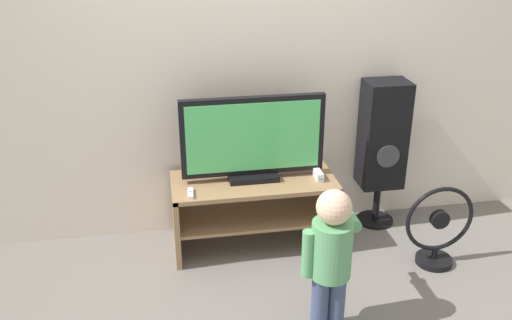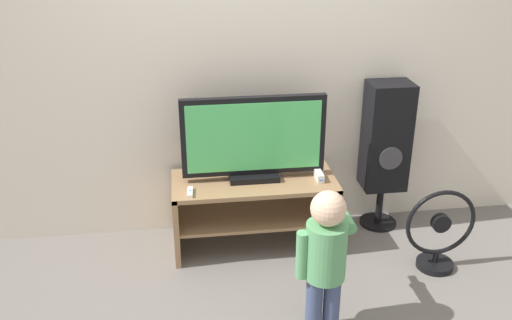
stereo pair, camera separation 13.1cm
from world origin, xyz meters
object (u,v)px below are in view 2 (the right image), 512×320
(television, at_px, (254,140))
(floor_fan, at_px, (439,234))
(remote_primary, at_px, (190,192))
(child, at_px, (326,251))
(speaker_tower, at_px, (386,140))
(game_console, at_px, (319,175))

(television, height_order, floor_fan, television)
(remote_primary, bearing_deg, floor_fan, -10.72)
(child, bearing_deg, remote_primary, 131.71)
(television, relative_size, child, 1.10)
(child, bearing_deg, television, 105.40)
(remote_primary, bearing_deg, speaker_tower, 12.06)
(speaker_tower, relative_size, floor_fan, 1.93)
(remote_primary, distance_m, speaker_tower, 1.44)
(game_console, height_order, child, child)
(child, height_order, floor_fan, child)
(floor_fan, bearing_deg, speaker_tower, 107.36)
(child, bearing_deg, game_console, 79.03)
(game_console, height_order, speaker_tower, speaker_tower)
(game_console, relative_size, speaker_tower, 0.15)
(speaker_tower, bearing_deg, game_console, -159.94)
(speaker_tower, bearing_deg, child, -122.94)
(television, distance_m, remote_primary, 0.54)
(game_console, distance_m, child, 0.90)
(remote_primary, bearing_deg, child, -48.29)
(television, xyz_separation_m, remote_primary, (-0.43, -0.17, -0.27))
(game_console, relative_size, floor_fan, 0.29)
(television, xyz_separation_m, speaker_tower, (0.96, 0.13, -0.10))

